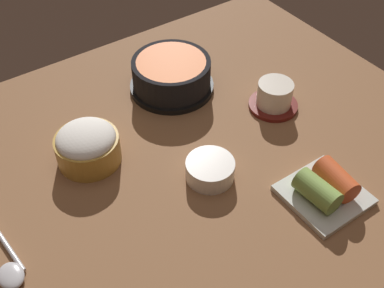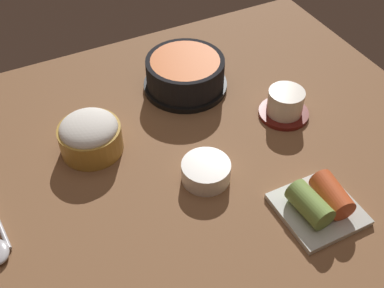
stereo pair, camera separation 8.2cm
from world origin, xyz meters
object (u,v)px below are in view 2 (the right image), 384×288
(stone_pot, at_px, (185,73))
(tea_cup_with_saucer, at_px, (285,104))
(kimchi_plate, at_px, (320,203))
(banchan_cup_center, at_px, (206,171))
(rice_bowl, at_px, (90,135))

(stone_pot, height_order, tea_cup_with_saucer, stone_pot)
(tea_cup_with_saucer, bearing_deg, kimchi_plate, -110.80)
(stone_pot, relative_size, banchan_cup_center, 2.06)
(kimchi_plate, bearing_deg, banchan_cup_center, 131.92)
(tea_cup_with_saucer, distance_m, kimchi_plate, 0.23)
(stone_pot, height_order, rice_bowl, rice_bowl)
(banchan_cup_center, bearing_deg, rice_bowl, 134.43)
(kimchi_plate, bearing_deg, rice_bowl, 133.25)
(rice_bowl, distance_m, tea_cup_with_saucer, 0.37)
(tea_cup_with_saucer, bearing_deg, stone_pot, 129.42)
(rice_bowl, relative_size, banchan_cup_center, 1.34)
(banchan_cup_center, height_order, kimchi_plate, kimchi_plate)
(tea_cup_with_saucer, xyz_separation_m, kimchi_plate, (-0.08, -0.22, -0.01))
(stone_pot, bearing_deg, tea_cup_with_saucer, -50.58)
(stone_pot, bearing_deg, banchan_cup_center, -108.13)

